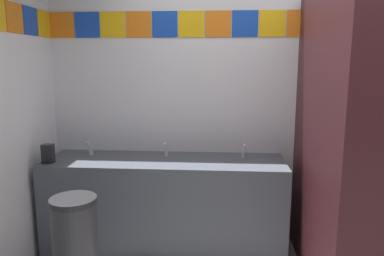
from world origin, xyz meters
name	(u,v)px	position (x,y,z in m)	size (l,w,h in m)	color
wall_back	(256,90)	(0.00, 1.46, 1.41)	(3.78, 0.09, 2.81)	silver
vanity_counter	(165,203)	(-0.80, 1.12, 0.43)	(2.07, 0.59, 0.83)	#4C515B
faucet_left	(90,150)	(-1.49, 1.21, 0.88)	(0.04, 0.10, 0.14)	silver
faucet_center	(166,151)	(-0.80, 1.21, 0.88)	(0.04, 0.10, 0.14)	silver
faucet_right	(244,153)	(-0.11, 1.21, 0.88)	(0.04, 0.10, 0.14)	silver
soap_dispenser	(48,154)	(-1.76, 0.95, 0.91)	(0.09, 0.09, 0.16)	black
stall_divider	(352,149)	(0.55, 0.51, 1.10)	(0.92, 1.31, 2.19)	#471E23
toilet	(358,227)	(0.84, 1.03, 0.30)	(0.39, 0.49, 0.74)	white
trash_bin	(76,253)	(-1.28, 0.28, 0.40)	(0.30, 0.30, 0.79)	#333338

